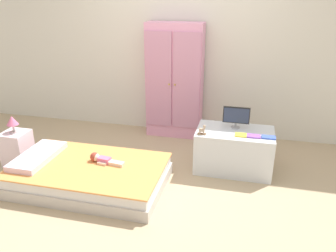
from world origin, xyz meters
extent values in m
cube|color=tan|center=(0.00, 0.00, -0.01)|extent=(10.00, 10.00, 0.02)
cube|color=silver|center=(0.00, 1.57, 1.35)|extent=(6.40, 0.05, 2.70)
cube|color=beige|center=(-0.59, -0.17, 0.06)|extent=(1.59, 0.96, 0.12)
cube|color=silver|center=(-0.59, -0.17, 0.18)|extent=(1.55, 0.92, 0.11)
cube|color=#EA934C|center=(-0.59, -0.17, 0.24)|extent=(1.58, 0.95, 0.02)
cube|color=silver|center=(-1.19, -0.17, 0.27)|extent=(0.32, 0.69, 0.06)
cube|color=#D6668E|center=(-0.45, -0.08, 0.27)|extent=(0.14, 0.10, 0.06)
cube|color=beige|center=(-0.30, -0.08, 0.26)|extent=(0.16, 0.06, 0.04)
cube|color=beige|center=(-0.31, -0.12, 0.26)|extent=(0.16, 0.06, 0.04)
cube|color=beige|center=(-0.44, -0.03, 0.26)|extent=(0.10, 0.04, 0.03)
cube|color=beige|center=(-0.46, -0.13, 0.26)|extent=(0.10, 0.04, 0.03)
sphere|color=beige|center=(-0.55, -0.07, 0.29)|extent=(0.09, 0.09, 0.09)
sphere|color=#9E3D2D|center=(-0.57, -0.07, 0.29)|extent=(0.10, 0.10, 0.10)
cube|color=silver|center=(-1.63, 0.07, 0.20)|extent=(0.28, 0.28, 0.41)
cylinder|color=#B7B2AD|center=(-1.63, 0.07, 0.41)|extent=(0.10, 0.10, 0.01)
cylinder|color=#B7B2AD|center=(-1.63, 0.07, 0.46)|extent=(0.02, 0.02, 0.08)
cone|color=#E0668E|center=(-1.63, 0.07, 0.56)|extent=(0.13, 0.13, 0.10)
cube|color=#E599BC|center=(-0.02, 1.39, 0.78)|extent=(0.76, 0.28, 1.56)
cube|color=#C986A6|center=(-0.21, 1.24, 0.82)|extent=(0.36, 0.02, 1.28)
cube|color=#C986A6|center=(0.17, 1.24, 0.82)|extent=(0.36, 0.02, 1.28)
sphere|color=gold|center=(-0.06, 1.22, 0.78)|extent=(0.02, 0.02, 0.02)
sphere|color=gold|center=(0.02, 1.22, 0.78)|extent=(0.02, 0.02, 0.02)
cube|color=silver|center=(0.87, 0.55, 0.24)|extent=(0.86, 0.52, 0.48)
cylinder|color=#99999E|center=(0.86, 0.65, 0.48)|extent=(0.10, 0.10, 0.01)
cylinder|color=#99999E|center=(0.86, 0.65, 0.51)|extent=(0.02, 0.02, 0.05)
cube|color=black|center=(0.86, 0.65, 0.63)|extent=(0.30, 0.02, 0.19)
cube|color=#28334C|center=(0.86, 0.63, 0.63)|extent=(0.28, 0.01, 0.17)
cube|color=#8E6642|center=(0.51, 0.38, 0.49)|extent=(0.09, 0.01, 0.01)
cube|color=#8E6642|center=(0.51, 0.35, 0.49)|extent=(0.09, 0.01, 0.01)
cube|color=tan|center=(0.51, 0.37, 0.53)|extent=(0.06, 0.03, 0.03)
cylinder|color=tan|center=(0.53, 0.38, 0.50)|extent=(0.01, 0.01, 0.02)
cylinder|color=tan|center=(0.53, 0.36, 0.50)|extent=(0.01, 0.01, 0.02)
cylinder|color=tan|center=(0.49, 0.38, 0.50)|extent=(0.01, 0.01, 0.02)
cylinder|color=tan|center=(0.49, 0.36, 0.50)|extent=(0.01, 0.01, 0.02)
cylinder|color=tan|center=(0.54, 0.37, 0.56)|extent=(0.02, 0.02, 0.02)
sphere|color=tan|center=(0.54, 0.37, 0.58)|extent=(0.03, 0.03, 0.03)
cube|color=gold|center=(0.93, 0.44, 0.49)|extent=(0.12, 0.11, 0.01)
cube|color=#8E51B2|center=(1.06, 0.44, 0.49)|extent=(0.14, 0.10, 0.01)
cube|color=blue|center=(1.22, 0.44, 0.49)|extent=(0.15, 0.09, 0.02)
camera|label=1|loc=(0.95, -2.99, 1.95)|focal=36.00mm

